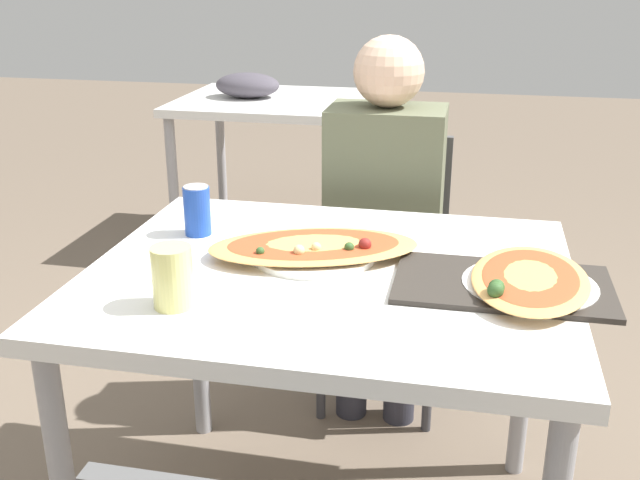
% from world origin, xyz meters
% --- Properties ---
extents(dining_table, '(1.07, 0.88, 0.75)m').
position_xyz_m(dining_table, '(0.00, 0.00, 0.67)').
color(dining_table, white).
rests_on(dining_table, ground_plane).
extents(chair_far_seated, '(0.40, 0.40, 0.87)m').
position_xyz_m(chair_far_seated, '(0.04, 0.77, 0.50)').
color(chair_far_seated, '#4C4C4C').
rests_on(chair_far_seated, ground_plane).
extents(person_seated, '(0.35, 0.26, 1.20)m').
position_xyz_m(person_seated, '(0.04, 0.66, 0.71)').
color(person_seated, '#2D2D38').
rests_on(person_seated, ground_plane).
extents(pizza_main, '(0.54, 0.38, 0.05)m').
position_xyz_m(pizza_main, '(-0.05, 0.07, 0.77)').
color(pizza_main, white).
rests_on(pizza_main, dining_table).
extents(soda_can, '(0.07, 0.07, 0.12)m').
position_xyz_m(soda_can, '(-0.37, 0.16, 0.82)').
color(soda_can, '#1E47B2').
rests_on(soda_can, dining_table).
extents(drink_glass, '(0.08, 0.08, 0.13)m').
position_xyz_m(drink_glass, '(-0.27, -0.25, 0.82)').
color(drink_glass, '#E0DB7F').
rests_on(drink_glass, dining_table).
extents(serving_tray, '(0.45, 0.27, 0.01)m').
position_xyz_m(serving_tray, '(0.38, -0.02, 0.76)').
color(serving_tray, '#332D28').
rests_on(serving_tray, dining_table).
extents(pizza_second, '(0.28, 0.40, 0.06)m').
position_xyz_m(pizza_second, '(0.43, -0.02, 0.77)').
color(pizza_second, white).
rests_on(pizza_second, dining_table).
extents(background_table, '(1.10, 0.80, 0.87)m').
position_xyz_m(background_table, '(-0.65, 2.08, 0.70)').
color(background_table, white).
rests_on(background_table, ground_plane).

